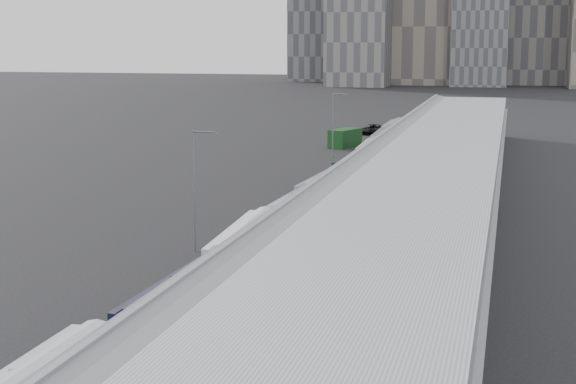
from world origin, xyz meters
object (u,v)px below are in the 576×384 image
(bus_5, at_px, (355,172))
(bus_6, at_px, (371,157))
(street_lamp_near, at_px, (196,183))
(shipping_container, at_px, (345,138))
(suv, at_px, (372,129))
(bus_1, at_px, (178,314))
(bus_7, at_px, (384,145))
(bus_3, at_px, (297,218))
(bus_4, at_px, (327,196))
(street_lamp_far, at_px, (334,121))
(bus_2, at_px, (246,255))
(bus_8, at_px, (394,135))

(bus_5, relative_size, bus_6, 1.06)
(bus_5, height_order, street_lamp_near, street_lamp_near)
(shipping_container, height_order, suv, shipping_container)
(bus_1, distance_m, shipping_container, 91.79)
(bus_7, height_order, shipping_container, bus_7)
(bus_5, distance_m, bus_6, 14.62)
(bus_3, bearing_deg, bus_7, 92.77)
(bus_4, xyz_separation_m, street_lamp_far, (-7.28, 40.00, 3.68))
(bus_6, distance_m, street_lamp_far, 11.65)
(bus_7, height_order, street_lamp_near, street_lamp_near)
(bus_1, height_order, suv, bus_1)
(bus_2, bearing_deg, suv, 90.38)
(bus_8, bearing_deg, bus_2, -90.15)
(bus_3, distance_m, bus_4, 10.81)
(suv, bearing_deg, bus_1, -67.58)
(bus_4, bearing_deg, bus_6, 94.80)
(bus_2, xyz_separation_m, bus_8, (-0.37, 83.64, -0.04))
(bus_8, bearing_deg, street_lamp_near, -94.70)
(suv, bearing_deg, bus_5, -64.00)
(bus_1, distance_m, bus_3, 27.77)
(bus_2, distance_m, bus_6, 56.45)
(bus_4, distance_m, bus_7, 44.20)
(bus_6, xyz_separation_m, street_lamp_near, (-6.20, -49.81, 4.06))
(bus_8, relative_size, suv, 2.09)
(bus_2, height_order, bus_4, bus_2)
(bus_6, height_order, suv, bus_6)
(bus_1, bearing_deg, shipping_container, 96.87)
(bus_8, relative_size, shipping_container, 2.16)
(bus_4, relative_size, bus_7, 1.02)
(bus_8, distance_m, street_lamp_far, 19.85)
(street_lamp_near, bearing_deg, suv, 90.09)
(bus_5, bearing_deg, bus_4, -87.64)
(bus_8, bearing_deg, bus_3, -89.93)
(street_lamp_far, bearing_deg, bus_1, -85.12)
(bus_2, height_order, bus_3, bus_2)
(bus_2, bearing_deg, bus_5, 86.05)
(bus_6, bearing_deg, street_lamp_far, 126.08)
(bus_5, bearing_deg, suv, 98.71)
(bus_4, xyz_separation_m, street_lamp_near, (-6.79, -18.54, 3.92))
(bus_1, xyz_separation_m, shipping_container, (-7.50, 91.49, -0.04))
(suv, bearing_deg, bus_6, -62.27)
(bus_3, height_order, shipping_container, bus_3)
(bus_2, relative_size, suv, 2.17)
(bus_2, height_order, bus_7, bus_2)
(bus_4, height_order, street_lamp_near, street_lamp_near)
(bus_5, relative_size, bus_8, 0.99)
(bus_6, bearing_deg, suv, 97.13)
(bus_3, bearing_deg, bus_4, 90.32)
(bus_6, relative_size, street_lamp_near, 1.26)
(bus_3, distance_m, street_lamp_near, 10.79)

